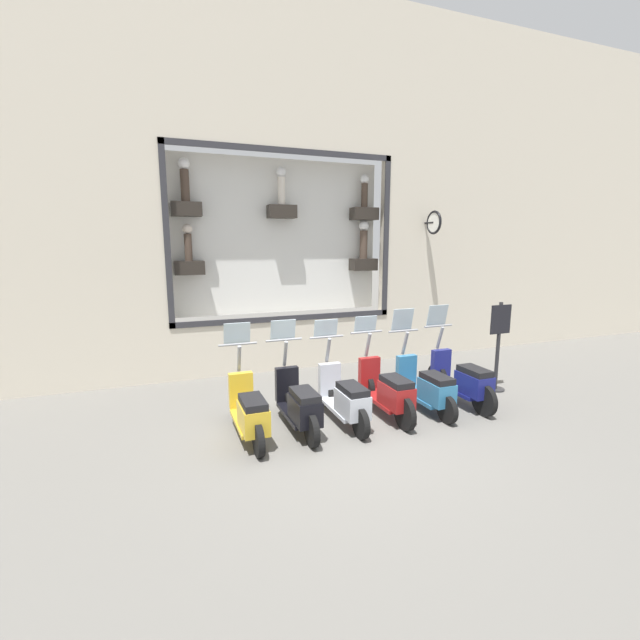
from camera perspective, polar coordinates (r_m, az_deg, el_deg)
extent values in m
plane|color=#66635E|center=(6.72, 4.27, -14.47)|extent=(120.00, 120.00, 0.00)
cube|color=beige|center=(15.80, 34.75, 12.68)|extent=(0.40, 15.53, 7.95)
cube|color=beige|center=(9.75, -4.64, -3.15)|extent=(0.40, 4.93, 1.11)
cube|color=beige|center=(10.13, -5.18, 30.63)|extent=(0.40, 4.93, 3.20)
cube|color=#2D2D33|center=(9.48, -4.64, 21.62)|extent=(0.04, 4.93, 0.12)
cube|color=#2D2D33|center=(9.43, -4.34, 0.23)|extent=(0.04, 4.93, 0.12)
cube|color=#2D2D33|center=(10.23, 8.81, 10.79)|extent=(0.04, 0.12, 3.63)
cube|color=#2D2D33|center=(8.92, -19.76, 10.43)|extent=(0.04, 0.12, 3.63)
cube|color=silver|center=(9.83, -5.42, 10.89)|extent=(0.04, 4.69, 3.39)
cube|color=#28231E|center=(10.36, 5.90, 13.89)|extent=(0.36, 0.60, 0.28)
cylinder|color=#47382D|center=(10.40, 5.95, 16.17)|extent=(0.15, 0.15, 0.55)
sphere|color=white|center=(10.44, 5.99, 18.19)|extent=(0.20, 0.20, 0.20)
cube|color=#28231E|center=(9.64, -5.12, 14.19)|extent=(0.36, 0.60, 0.28)
cylinder|color=silver|center=(9.68, -5.16, 16.74)|extent=(0.16, 0.16, 0.59)
sphere|color=white|center=(9.73, -5.20, 19.07)|extent=(0.21, 0.21, 0.21)
cube|color=#28231E|center=(9.30, -17.41, 13.93)|extent=(0.36, 0.60, 0.28)
cylinder|color=#47382D|center=(9.35, -17.57, 16.70)|extent=(0.17, 0.17, 0.63)
sphere|color=white|center=(9.41, -17.71, 19.27)|extent=(0.23, 0.23, 0.23)
cube|color=#28231E|center=(10.35, 5.78, 7.38)|extent=(0.36, 0.60, 0.28)
cylinder|color=#47382D|center=(10.34, 5.83, 9.97)|extent=(0.18, 0.18, 0.66)
sphere|color=white|center=(10.35, 5.88, 12.44)|extent=(0.24, 0.24, 0.24)
cube|color=#28231E|center=(9.29, -17.03, 6.68)|extent=(0.36, 0.60, 0.28)
cylinder|color=#47382D|center=(9.28, -17.16, 9.24)|extent=(0.15, 0.15, 0.55)
sphere|color=beige|center=(9.28, -17.28, 11.56)|extent=(0.20, 0.20, 0.20)
cylinder|color=black|center=(10.66, 14.39, 12.44)|extent=(0.35, 0.05, 0.05)
torus|color=black|center=(10.52, 14.95, 12.45)|extent=(0.55, 0.06, 0.55)
cylinder|color=white|center=(10.52, 14.95, 12.45)|extent=(0.45, 0.03, 0.45)
cylinder|color=black|center=(8.55, 15.34, -7.45)|extent=(0.53, 0.09, 0.53)
cylinder|color=black|center=(7.61, 21.05, -9.98)|extent=(0.53, 0.09, 0.53)
cube|color=navy|center=(8.07, 18.01, -8.74)|extent=(1.02, 0.38, 0.06)
cube|color=navy|center=(7.74, 19.83, -8.03)|extent=(0.61, 0.35, 0.36)
cube|color=black|center=(7.67, 19.94, -6.40)|extent=(0.58, 0.31, 0.10)
cube|color=navy|center=(8.39, 15.81, -5.69)|extent=(0.12, 0.37, 0.56)
cylinder|color=gray|center=(8.33, 15.69, -2.30)|extent=(0.20, 0.06, 0.45)
cylinder|color=gray|center=(8.34, 15.48, -0.77)|extent=(0.04, 0.61, 0.04)
cube|color=silver|center=(8.34, 15.38, 0.64)|extent=(0.10, 0.42, 0.40)
cylinder|color=black|center=(8.18, 10.86, -8.37)|extent=(0.45, 0.09, 0.45)
cylinder|color=black|center=(7.15, 16.59, -11.40)|extent=(0.45, 0.09, 0.45)
cube|color=teal|center=(7.66, 13.52, -9.87)|extent=(1.02, 0.39, 0.06)
cube|color=teal|center=(7.30, 15.25, -9.20)|extent=(0.61, 0.35, 0.36)
cube|color=black|center=(7.23, 15.33, -7.48)|extent=(0.58, 0.31, 0.10)
cube|color=teal|center=(7.99, 11.41, -6.59)|extent=(0.12, 0.37, 0.56)
cylinder|color=gray|center=(7.92, 11.27, -3.04)|extent=(0.20, 0.06, 0.45)
cylinder|color=gray|center=(7.93, 11.06, -1.43)|extent=(0.04, 0.60, 0.04)
cube|color=silver|center=(7.93, 10.96, 0.08)|extent=(0.10, 0.42, 0.40)
cylinder|color=black|center=(7.79, 6.19, -8.91)|extent=(0.52, 0.09, 0.52)
cylinder|color=black|center=(6.75, 11.24, -12.15)|extent=(0.52, 0.09, 0.52)
cube|color=maroon|center=(7.27, 8.52, -10.52)|extent=(1.02, 0.39, 0.06)
cube|color=maroon|center=(6.89, 10.10, -9.87)|extent=(0.61, 0.35, 0.36)
cube|color=black|center=(6.82, 10.16, -8.06)|extent=(0.58, 0.31, 0.10)
cube|color=maroon|center=(7.62, 6.58, -7.02)|extent=(0.12, 0.37, 0.56)
cylinder|color=gray|center=(7.55, 6.41, -3.30)|extent=(0.20, 0.06, 0.45)
cylinder|color=gray|center=(7.56, 6.20, -1.61)|extent=(0.04, 0.60, 0.04)
cube|color=silver|center=(7.57, 6.09, -0.49)|extent=(0.07, 0.42, 0.28)
cylinder|color=black|center=(7.53, 0.91, -9.79)|extent=(0.45, 0.09, 0.45)
cylinder|color=black|center=(6.40, 5.45, -13.58)|extent=(0.45, 0.09, 0.45)
cube|color=#B7BCC6|center=(6.96, 2.98, -11.63)|extent=(1.02, 0.39, 0.06)
cube|color=#B7BCC6|center=(6.57, 4.32, -11.04)|extent=(0.61, 0.35, 0.36)
cube|color=black|center=(6.49, 4.35, -9.15)|extent=(0.58, 0.31, 0.10)
cube|color=#B7BCC6|center=(7.33, 1.28, -7.91)|extent=(0.12, 0.37, 0.56)
cylinder|color=gray|center=(7.25, 1.09, -4.03)|extent=(0.20, 0.06, 0.45)
cylinder|color=gray|center=(7.26, 0.89, -2.27)|extent=(0.04, 0.61, 0.04)
cube|color=silver|center=(7.27, 0.78, -1.05)|extent=(0.08, 0.42, 0.30)
cylinder|color=black|center=(7.29, -4.67, -10.42)|extent=(0.47, 0.09, 0.47)
cylinder|color=black|center=(6.13, -1.13, -14.52)|extent=(0.47, 0.09, 0.47)
cube|color=black|center=(6.71, -3.07, -12.39)|extent=(1.02, 0.39, 0.06)
cube|color=black|center=(6.30, -2.03, -11.86)|extent=(0.61, 0.35, 0.36)
cube|color=black|center=(6.22, -2.04, -9.90)|extent=(0.58, 0.31, 0.10)
cube|color=black|center=(7.09, -4.44, -8.48)|extent=(0.12, 0.37, 0.56)
cylinder|color=gray|center=(7.01, -4.66, -4.48)|extent=(0.20, 0.06, 0.45)
cylinder|color=gray|center=(7.03, -4.84, -2.65)|extent=(0.04, 0.60, 0.04)
cube|color=silver|center=(7.03, -4.95, -1.26)|extent=(0.08, 0.42, 0.33)
cylinder|color=black|center=(7.15, -10.60, -11.09)|extent=(0.45, 0.09, 0.45)
cylinder|color=black|center=(5.94, -8.22, -15.59)|extent=(0.45, 0.09, 0.45)
cube|color=gold|center=(6.55, -9.53, -13.23)|extent=(1.02, 0.38, 0.06)
cube|color=gold|center=(6.13, -8.88, -12.76)|extent=(0.61, 0.35, 0.36)
cube|color=black|center=(6.04, -8.95, -10.75)|extent=(0.58, 0.31, 0.10)
cube|color=gold|center=(6.93, -10.50, -9.15)|extent=(0.12, 0.37, 0.56)
cylinder|color=gray|center=(6.85, -10.74, -5.06)|extent=(0.20, 0.06, 0.45)
cylinder|color=gray|center=(6.87, -10.90, -3.20)|extent=(0.04, 0.60, 0.04)
cube|color=silver|center=(6.87, -11.00, -1.72)|extent=(0.09, 0.42, 0.34)
cylinder|color=#232326|center=(9.07, 22.27, -8.51)|extent=(0.36, 0.36, 0.02)
cylinder|color=#232326|center=(8.85, 22.64, -3.30)|extent=(0.07, 0.07, 1.72)
cube|color=black|center=(8.73, 22.96, 0.08)|extent=(0.03, 0.45, 0.55)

